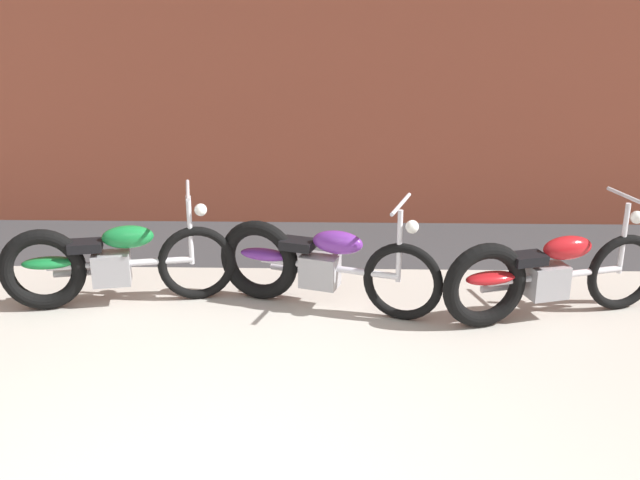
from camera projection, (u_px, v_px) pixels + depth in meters
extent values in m
cube|color=#B2ADA3|center=(245.00, 353.00, 5.92)|extent=(36.00, 3.50, 0.01)
torus|color=black|center=(197.00, 263.00, 6.77)|extent=(0.68, 0.21, 0.68)
torus|color=black|center=(43.00, 270.00, 6.55)|extent=(0.74, 0.27, 0.73)
cylinder|color=silver|center=(121.00, 263.00, 6.65)|extent=(1.22, 0.29, 0.06)
cube|color=#99999E|center=(112.00, 268.00, 6.65)|extent=(0.36, 0.28, 0.28)
ellipsoid|color=#197A38|center=(128.00, 237.00, 6.58)|extent=(0.47, 0.27, 0.20)
ellipsoid|color=#197A38|center=(48.00, 263.00, 6.54)|extent=(0.47, 0.26, 0.10)
cube|color=black|center=(85.00, 246.00, 6.55)|extent=(0.31, 0.25, 0.08)
cylinder|color=silver|center=(190.00, 230.00, 6.66)|extent=(0.05, 0.05, 0.62)
cylinder|color=silver|center=(188.00, 190.00, 6.53)|extent=(0.14, 0.58, 0.03)
sphere|color=white|center=(201.00, 210.00, 6.61)|extent=(0.11, 0.11, 0.11)
cylinder|color=silver|center=(86.00, 272.00, 6.78)|extent=(0.55, 0.16, 0.06)
torus|color=black|center=(403.00, 282.00, 6.37)|extent=(0.67, 0.29, 0.68)
torus|color=black|center=(259.00, 260.00, 6.77)|extent=(0.73, 0.35, 0.73)
cylinder|color=silver|center=(329.00, 268.00, 6.56)|extent=(1.19, 0.44, 0.06)
cube|color=#99999E|center=(320.00, 271.00, 6.60)|extent=(0.37, 0.31, 0.28)
ellipsoid|color=#6B2D93|center=(338.00, 242.00, 6.45)|extent=(0.48, 0.32, 0.20)
ellipsoid|color=#6B2D93|center=(264.00, 254.00, 6.73)|extent=(0.47, 0.31, 0.10)
cube|color=black|center=(298.00, 244.00, 6.58)|extent=(0.33, 0.28, 0.08)
cylinder|color=silver|center=(399.00, 246.00, 6.28)|extent=(0.06, 0.06, 0.62)
cylinder|color=silver|center=(401.00, 204.00, 6.15)|extent=(0.21, 0.56, 0.03)
sphere|color=white|center=(412.00, 227.00, 6.18)|extent=(0.11, 0.11, 0.11)
cylinder|color=silver|center=(300.00, 270.00, 6.83)|extent=(0.54, 0.23, 0.06)
torus|color=black|center=(623.00, 272.00, 6.57)|extent=(0.67, 0.27, 0.68)
torus|color=black|center=(485.00, 285.00, 6.23)|extent=(0.74, 0.33, 0.73)
cylinder|color=silver|center=(556.00, 276.00, 6.39)|extent=(1.20, 0.41, 0.06)
cube|color=#99999E|center=(547.00, 281.00, 6.38)|extent=(0.37, 0.30, 0.28)
ellipsoid|color=red|center=(567.00, 248.00, 6.33)|extent=(0.48, 0.31, 0.20)
ellipsoid|color=red|center=(491.00, 278.00, 6.23)|extent=(0.47, 0.30, 0.10)
cube|color=black|center=(528.00, 259.00, 6.26)|extent=(0.33, 0.27, 0.08)
cylinder|color=silver|center=(624.00, 239.00, 6.45)|extent=(0.05, 0.05, 0.62)
cylinder|color=silver|center=(629.00, 198.00, 6.33)|extent=(0.20, 0.56, 0.03)
sphere|color=white|center=(637.00, 217.00, 6.42)|extent=(0.11, 0.11, 0.11)
cylinder|color=silver|center=(511.00, 286.00, 6.49)|extent=(0.54, 0.22, 0.06)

